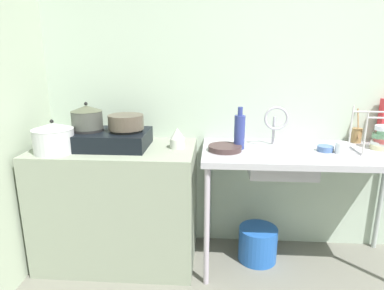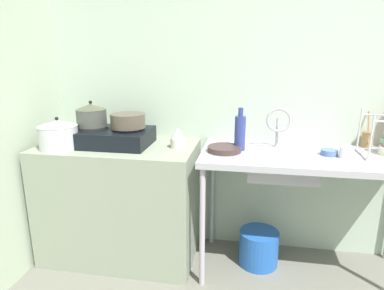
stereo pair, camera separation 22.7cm
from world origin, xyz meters
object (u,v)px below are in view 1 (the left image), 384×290
(stove, at_px, (108,139))
(dish_rack, at_px, (383,141))
(faucet, at_px, (276,120))
(pot_on_left_burner, at_px, (87,117))
(percolator, at_px, (177,138))
(utensil_jar, at_px, (357,135))
(pot_on_right_burner, at_px, (126,122))
(pot_beside_stove, at_px, (53,138))
(bucket_on_floor, at_px, (258,244))
(bottle_by_sink, at_px, (239,131))
(small_bowl_on_drainboard, at_px, (325,148))
(frying_pan, at_px, (225,148))
(cup_by_rack, at_px, (342,148))
(sink_basin, at_px, (281,162))

(stove, relative_size, dish_rack, 1.51)
(stove, height_order, faucet, faucet)
(pot_on_left_burner, height_order, dish_rack, pot_on_left_burner)
(percolator, distance_m, utensil_jar, 1.31)
(pot_on_right_burner, distance_m, pot_beside_stove, 0.47)
(pot_on_right_burner, relative_size, faucet, 0.85)
(pot_on_left_burner, height_order, bucket_on_floor, pot_on_left_burner)
(bucket_on_floor, bearing_deg, pot_beside_stove, -172.01)
(pot_on_left_burner, distance_m, bucket_on_floor, 1.53)
(faucet, relative_size, utensil_jar, 1.16)
(pot_on_left_burner, relative_size, percolator, 1.51)
(percolator, height_order, bottle_by_sink, bottle_by_sink)
(faucet, bearing_deg, small_bowl_on_drainboard, -17.31)
(percolator, xyz_separation_m, small_bowl_on_drainboard, (0.99, -0.01, -0.05))
(frying_pan, bearing_deg, small_bowl_on_drainboard, 2.90)
(bucket_on_floor, bearing_deg, dish_rack, -0.09)
(percolator, distance_m, bottle_by_sink, 0.42)
(bottle_by_sink, height_order, bucket_on_floor, bottle_by_sink)
(percolator, bearing_deg, utensil_jar, 10.50)
(pot_beside_stove, xyz_separation_m, frying_pan, (1.11, 0.12, -0.08))
(bottle_by_sink, distance_m, bucket_on_floor, 0.87)
(percolator, distance_m, bucket_on_floor, 1.00)
(stove, xyz_separation_m, pot_on_left_burner, (-0.13, 0.00, 0.15))
(pot_on_right_burner, height_order, cup_by_rack, pot_on_right_burner)
(pot_on_left_burner, xyz_separation_m, sink_basin, (1.32, -0.03, -0.29))
(cup_by_rack, bearing_deg, bottle_by_sink, 174.33)
(stove, bearing_deg, pot_beside_stove, -152.79)
(bottle_by_sink, bearing_deg, utensil_jar, 14.62)
(faucet, bearing_deg, bucket_on_floor, -142.64)
(small_bowl_on_drainboard, bearing_deg, sink_basin, -174.72)
(faucet, relative_size, cup_by_rack, 3.37)
(sink_basin, height_order, small_bowl_on_drainboard, small_bowl_on_drainboard)
(pot_on_left_burner, relative_size, small_bowl_on_drainboard, 2.03)
(faucet, height_order, bucket_on_floor, faucet)
(faucet, bearing_deg, dish_rack, -5.37)
(small_bowl_on_drainboard, height_order, bucket_on_floor, small_bowl_on_drainboard)
(pot_on_right_burner, height_order, bottle_by_sink, bottle_by_sink)
(percolator, height_order, utensil_jar, utensil_jar)
(faucet, relative_size, frying_pan, 1.27)
(pot_on_left_burner, distance_m, pot_beside_stove, 0.26)
(percolator, xyz_separation_m, bottle_by_sink, (0.42, 0.01, 0.05))
(faucet, height_order, dish_rack, dish_rack)
(sink_basin, xyz_separation_m, frying_pan, (-0.38, -0.01, 0.09))
(frying_pan, bearing_deg, pot_on_right_burner, 177.23)
(stove, relative_size, sink_basin, 1.29)
(stove, relative_size, small_bowl_on_drainboard, 5.36)
(pot_beside_stove, height_order, bucket_on_floor, pot_beside_stove)
(pot_on_left_burner, bearing_deg, frying_pan, -1.98)
(dish_rack, relative_size, small_bowl_on_drainboard, 3.55)
(small_bowl_on_drainboard, distance_m, bucket_on_floor, 0.85)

